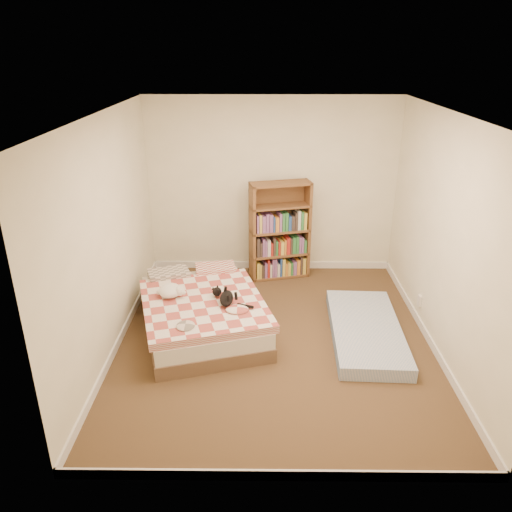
{
  "coord_description": "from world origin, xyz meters",
  "views": [
    {
      "loc": [
        -0.16,
        -4.86,
        3.1
      ],
      "look_at": [
        -0.21,
        0.3,
        0.91
      ],
      "focal_mm": 35.0,
      "sensor_mm": 36.0,
      "label": 1
    }
  ],
  "objects_px": {
    "bookshelf": "(280,242)",
    "floor_mattress": "(366,331)",
    "bed": "(202,311)",
    "white_dog": "(171,291)",
    "black_cat": "(227,297)"
  },
  "relations": [
    {
      "from": "bookshelf",
      "to": "floor_mattress",
      "type": "height_order",
      "value": "bookshelf"
    },
    {
      "from": "bed",
      "to": "white_dog",
      "type": "distance_m",
      "value": 0.45
    },
    {
      "from": "black_cat",
      "to": "white_dog",
      "type": "bearing_deg",
      "value": 129.42
    },
    {
      "from": "bookshelf",
      "to": "white_dog",
      "type": "bearing_deg",
      "value": -144.84
    },
    {
      "from": "bed",
      "to": "white_dog",
      "type": "xyz_separation_m",
      "value": [
        -0.35,
        -0.05,
        0.29
      ]
    },
    {
      "from": "bookshelf",
      "to": "floor_mattress",
      "type": "relative_size",
      "value": 0.82
    },
    {
      "from": "bed",
      "to": "black_cat",
      "type": "relative_size",
      "value": 3.67
    },
    {
      "from": "bookshelf",
      "to": "white_dog",
      "type": "relative_size",
      "value": 3.69
    },
    {
      "from": "bookshelf",
      "to": "white_dog",
      "type": "xyz_separation_m",
      "value": [
        -1.3,
        -1.52,
        -0.02
      ]
    },
    {
      "from": "bookshelf",
      "to": "white_dog",
      "type": "distance_m",
      "value": 2.0
    },
    {
      "from": "floor_mattress",
      "to": "black_cat",
      "type": "distance_m",
      "value": 1.64
    },
    {
      "from": "black_cat",
      "to": "white_dog",
      "type": "height_order",
      "value": "white_dog"
    },
    {
      "from": "black_cat",
      "to": "white_dog",
      "type": "relative_size",
      "value": 1.51
    },
    {
      "from": "bed",
      "to": "floor_mattress",
      "type": "distance_m",
      "value": 1.91
    },
    {
      "from": "bed",
      "to": "black_cat",
      "type": "xyz_separation_m",
      "value": [
        0.31,
        -0.17,
        0.27
      ]
    }
  ]
}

